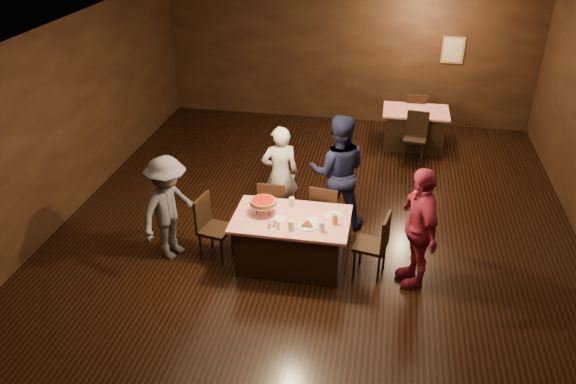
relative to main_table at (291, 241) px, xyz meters
The scene contains 23 objects.
room 1.91m from the main_table, 73.01° to the left, with size 10.00×10.04×3.02m.
main_table is the anchor object (origin of this frame).
back_table 4.81m from the main_table, 68.72° to the left, with size 1.30×0.90×0.77m, color red.
chair_far_left 0.85m from the main_table, 118.07° to the left, with size 0.42×0.42×0.95m, color black.
chair_far_right 0.85m from the main_table, 61.93° to the left, with size 0.42×0.42×0.95m, color black.
chair_end_left 1.10m from the main_table, behind, with size 0.42×0.42×0.95m, color black.
chair_end_right 1.10m from the main_table, ahead, with size 0.42×0.42×0.95m, color black.
chair_back_near 4.16m from the main_table, 65.22° to the left, with size 0.42×0.42×0.95m, color black.
chair_back_far 5.37m from the main_table, 71.04° to the left, with size 0.42×0.42×0.95m, color black.
diner_white_jacket 1.34m from the main_table, 108.09° to the left, with size 0.58×0.38×1.59m, color silver.
diner_navy_hoodie 1.40m from the main_table, 67.03° to the left, with size 0.90×0.70×1.84m, color black.
diner_grey_knit 1.78m from the main_table, behind, with size 1.02×0.58×1.57m, color #4C4C50.
diner_red_shirt 1.76m from the main_table, ahead, with size 1.01×0.42×1.72m, color #A32745.
pizza_stand 0.70m from the main_table, behind, with size 0.38×0.38×0.22m.
plate_with_slice 0.51m from the main_table, 35.75° to the right, with size 0.25×0.25×0.06m.
plate_empty 0.69m from the main_table, 15.26° to the left, with size 0.25×0.25×0.01m, color white.
glass_front_left 0.55m from the main_table, 80.54° to the right, with size 0.08×0.08×0.14m, color silver.
glass_front_right 0.69m from the main_table, 29.05° to the right, with size 0.08×0.08×0.14m, color silver.
glass_amber 0.75m from the main_table, ahead, with size 0.08×0.08×0.14m, color #BF7F26.
glass_back 0.55m from the main_table, 99.46° to the left, with size 0.08×0.08×0.14m, color silver.
condiments 0.55m from the main_table, 122.43° to the right, with size 0.17×0.10×0.09m.
napkin_center 0.49m from the main_table, ahead, with size 0.16×0.16×0.01m, color white.
napkin_left 0.42m from the main_table, 161.57° to the right, with size 0.16×0.16×0.01m, color white.
Camera 1 is at (0.92, -7.15, 4.82)m, focal length 35.00 mm.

